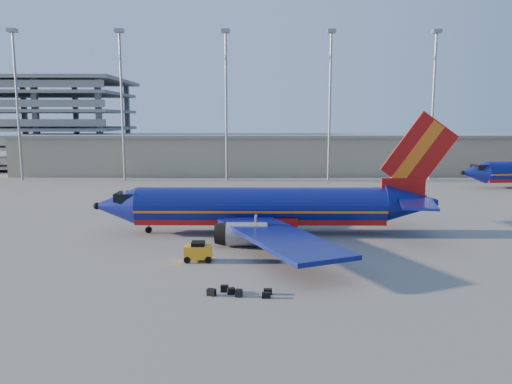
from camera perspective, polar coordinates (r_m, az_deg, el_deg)
ground at (r=52.82m, az=-0.18°, el=-4.78°), size 220.00×220.00×0.00m
terminal_building at (r=110.18m, az=4.76°, el=4.41°), size 122.00×16.00×8.50m
parking_garage at (r=139.73m, az=-27.08°, el=7.42°), size 62.00×32.00×21.40m
light_mast_row at (r=97.71m, az=2.55°, el=11.68°), size 101.60×1.60×28.65m
aircraft_main at (r=52.46m, az=1.49°, el=-1.82°), size 37.85×36.43×12.82m
baggage_tug at (r=43.01m, az=-6.62°, el=-6.73°), size 2.39×1.49×1.69m
luggage_pile at (r=35.10m, az=-2.03°, el=-11.34°), size 4.53×1.58×0.51m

